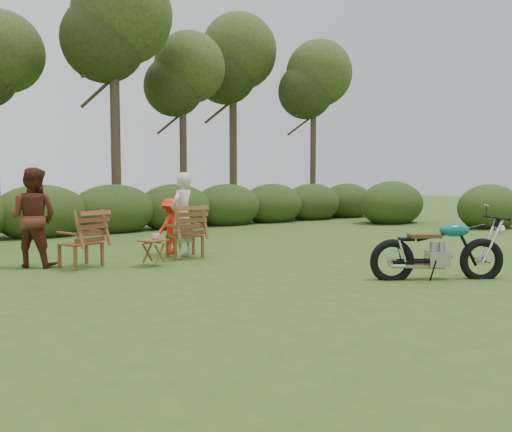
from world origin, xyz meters
TOP-DOWN VIEW (x-y plane):
  - ground at (0.00, 0.00)m, footprint 80.00×80.00m
  - tree_line at (0.50, 9.74)m, footprint 22.52×11.62m
  - motorcycle at (1.14, -0.77)m, footprint 2.03×1.69m
  - lawn_chair_right at (-0.80, 3.45)m, footprint 0.79×0.79m
  - lawn_chair_left at (-2.77, 3.57)m, footprint 0.84×0.84m
  - side_table at (-1.73, 2.91)m, footprint 0.56×0.52m
  - cup at (-1.68, 2.91)m, footprint 0.18×0.18m
  - adult_a at (-0.82, 3.51)m, footprint 0.72×0.63m
  - adult_b at (-3.38, 4.13)m, footprint 1.05×1.04m
  - child at (-0.83, 3.99)m, footprint 0.83×0.65m

SIDE VIEW (x-z plane):
  - ground at x=0.00m, z-range 0.00..0.00m
  - motorcycle at x=1.14m, z-range -0.56..0.56m
  - lawn_chair_right at x=-0.80m, z-range -0.51..0.51m
  - lawn_chair_left at x=-2.77m, z-range -0.49..0.49m
  - adult_a at x=-0.82m, z-range -0.82..0.82m
  - adult_b at x=-3.38m, z-range -0.86..0.86m
  - child at x=-0.83m, z-range -0.57..0.57m
  - side_table at x=-1.73m, z-range 0.00..0.47m
  - cup at x=-1.68m, z-range 0.47..0.57m
  - tree_line at x=0.50m, z-range -0.26..7.88m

